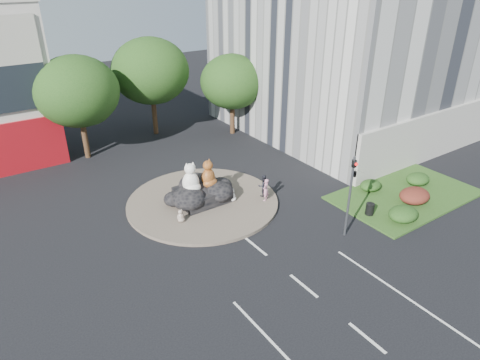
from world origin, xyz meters
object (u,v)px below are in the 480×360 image
Objects in this scene: cat_tabby at (208,173)px; pedestrian_pink at (266,190)px; kitten_white at (232,194)px; cat_white at (191,177)px; pedestrian_dark at (263,186)px; litter_bin at (370,209)px; kitten_calico at (181,215)px.

cat_tabby is 3.94m from pedestrian_pink.
kitten_white is at bearing -77.49° from cat_tabby.
cat_tabby is at bearing 120.43° from kitten_white.
cat_white is 4.98m from pedestrian_dark.
cat_white is 2.78× the size of litter_bin.
cat_tabby is at bearing -74.09° from pedestrian_pink.
pedestrian_pink is 2.03× the size of litter_bin.
pedestrian_dark is at bearing -60.82° from cat_tabby.
kitten_white reaches higher than litter_bin.
cat_tabby is at bearing 47.95° from kitten_calico.
litter_bin is (4.17, -5.61, -0.47)m from pedestrian_dark.
pedestrian_pink is at bearing 77.81° from pedestrian_dark.
kitten_calico is 0.54× the size of pedestrian_dark.
cat_white is 1.09× the size of cat_tabby.
litter_bin is (7.36, -7.40, -1.57)m from cat_tabby.
pedestrian_dark is (0.22, 0.56, 0.00)m from pedestrian_pink.
cat_white is 2.64m from kitten_calico.
kitten_white is 0.58× the size of pedestrian_dark.
pedestrian_pink is 0.60m from pedestrian_dark.
litter_bin is at bearing -76.73° from cat_tabby.
kitten_white is at bearing -7.72° from pedestrian_dark.
pedestrian_pink reaches higher than litter_bin.
pedestrian_pink is (5.87, -0.82, 0.35)m from kitten_calico.
pedestrian_dark is at bearing 126.60° from litter_bin.
litter_bin is (4.39, -5.06, -0.47)m from pedestrian_pink.
cat_white is at bearing 139.81° from litter_bin.
cat_white reaches higher than cat_tabby.
pedestrian_dark reaches higher than kitten_white.
litter_bin is at bearing -9.60° from kitten_calico.
cat_white is 3.06m from kitten_white.
kitten_calico is at bearing 176.19° from cat_tabby.
pedestrian_pink is (4.30, -2.29, -1.18)m from cat_white.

